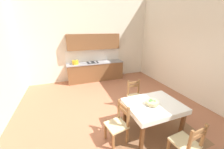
# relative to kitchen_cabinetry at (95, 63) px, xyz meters

# --- Properties ---
(ground_plane) EXTENTS (6.38, 7.02, 0.10)m
(ground_plane) POSITION_rel_kitchen_cabinetry_xyz_m (-0.10, -2.94, -0.91)
(ground_plane) COLOR #AD6B4C
(wall_back) EXTENTS (6.38, 0.12, 3.99)m
(wall_back) POSITION_rel_kitchen_cabinetry_xyz_m (-0.10, 0.33, 1.14)
(wall_back) COLOR silver
(wall_back) RESTS_ON ground_plane
(wall_right) EXTENTS (0.12, 7.02, 3.99)m
(wall_right) POSITION_rel_kitchen_cabinetry_xyz_m (2.85, -2.94, 1.14)
(wall_right) COLOR silver
(wall_right) RESTS_ON ground_plane
(area_rug) EXTENTS (2.10, 1.60, 0.01)m
(area_rug) POSITION_rel_kitchen_cabinetry_xyz_m (0.53, -3.93, -0.85)
(area_rug) COLOR brown
(area_rug) RESTS_ON ground_plane
(kitchen_cabinetry) EXTENTS (2.67, 0.63, 2.20)m
(kitchen_cabinetry) POSITION_rel_kitchen_cabinetry_xyz_m (0.00, 0.00, 0.00)
(kitchen_cabinetry) COLOR brown
(kitchen_cabinetry) RESTS_ON ground_plane
(dining_table) EXTENTS (1.29, 1.00, 0.75)m
(dining_table) POSITION_rel_kitchen_cabinetry_xyz_m (0.53, -3.83, -0.23)
(dining_table) COLOR brown
(dining_table) RESTS_ON ground_plane
(dining_chair_camera_side) EXTENTS (0.45, 0.45, 0.93)m
(dining_chair_camera_side) POSITION_rel_kitchen_cabinetry_xyz_m (0.59, -4.76, -0.41)
(dining_chair_camera_side) COLOR #D1BC89
(dining_chair_camera_side) RESTS_ON ground_plane
(dining_chair_tv_side) EXTENTS (0.49, 0.49, 0.93)m
(dining_chair_tv_side) POSITION_rel_kitchen_cabinetry_xyz_m (-0.40, -3.84, -0.41)
(dining_chair_tv_side) COLOR #D1BC89
(dining_chair_tv_side) RESTS_ON ground_plane
(dining_chair_kitchen_side) EXTENTS (0.44, 0.44, 0.93)m
(dining_chair_kitchen_side) POSITION_rel_kitchen_cabinetry_xyz_m (0.58, -2.88, -0.41)
(dining_chair_kitchen_side) COLOR #D1BC89
(dining_chair_kitchen_side) RESTS_ON ground_plane
(fruit_bowl) EXTENTS (0.30, 0.30, 0.12)m
(fruit_bowl) POSITION_rel_kitchen_cabinetry_xyz_m (0.45, -3.84, -0.04)
(fruit_bowl) COLOR tan
(fruit_bowl) RESTS_ON dining_table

